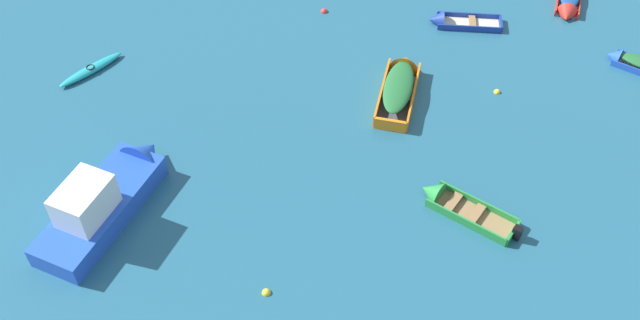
# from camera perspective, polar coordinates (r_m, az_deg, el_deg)

# --- Properties ---
(motor_launch_blue_foreground_center) EXTENTS (3.11, 6.68, 2.58)m
(motor_launch_blue_foreground_center) POSITION_cam_1_polar(r_m,az_deg,el_deg) (28.04, -16.24, -2.70)
(motor_launch_blue_foreground_center) COLOR blue
(motor_launch_blue_foreground_center) RESTS_ON ground_plane
(rowboat_red_outer_right) EXTENTS (1.38, 3.37, 1.02)m
(rowboat_red_outer_right) POSITION_cam_1_polar(r_m,az_deg,el_deg) (38.54, 18.73, 11.45)
(rowboat_red_outer_right) COLOR gray
(rowboat_red_outer_right) RESTS_ON ground_plane
(rowboat_orange_distant_center) EXTENTS (1.47, 4.49, 1.29)m
(rowboat_orange_distant_center) POSITION_cam_1_polar(r_m,az_deg,el_deg) (31.98, 6.25, 6.07)
(rowboat_orange_distant_center) COLOR #4C4C51
(rowboat_orange_distant_center) RESTS_ON ground_plane
(rowboat_green_midfield_right) EXTENTS (3.97, 2.45, 1.05)m
(rowboat_green_midfield_right) POSITION_cam_1_polar(r_m,az_deg,el_deg) (27.84, 10.10, -3.24)
(rowboat_green_midfield_right) COLOR #99754C
(rowboat_green_midfield_right) RESTS_ON ground_plane
(rowboat_deep_blue_center) EXTENTS (3.56, 1.48, 0.98)m
(rowboat_deep_blue_center) POSITION_cam_1_polar(r_m,az_deg,el_deg) (36.13, 9.98, 10.56)
(rowboat_deep_blue_center) COLOR beige
(rowboat_deep_blue_center) RESTS_ON ground_plane
(rowboat_blue_near_right) EXTENTS (3.11, 1.92, 0.88)m
(rowboat_blue_near_right) POSITION_cam_1_polar(r_m,az_deg,el_deg) (35.92, 23.14, 7.02)
(rowboat_blue_near_right) COLOR beige
(rowboat_blue_near_right) RESTS_ON ground_plane
(kayak_turquoise_outer_left) EXTENTS (2.11, 3.02, 0.31)m
(kayak_turquoise_outer_left) POSITION_cam_1_polar(r_m,az_deg,el_deg) (34.37, -17.36, 6.72)
(kayak_turquoise_outer_left) COLOR teal
(kayak_turquoise_outer_left) RESTS_ON ground_plane
(mooring_buoy_near_foreground) EXTENTS (0.29, 0.29, 0.29)m
(mooring_buoy_near_foreground) POSITION_cam_1_polar(r_m,az_deg,el_deg) (32.82, 13.57, 5.13)
(mooring_buoy_near_foreground) COLOR yellow
(mooring_buoy_near_foreground) RESTS_ON ground_plane
(mooring_buoy_between_boats_right) EXTENTS (0.34, 0.34, 0.34)m
(mooring_buoy_between_boats_right) POSITION_cam_1_polar(r_m,az_deg,el_deg) (36.46, 0.32, 11.44)
(mooring_buoy_between_boats_right) COLOR red
(mooring_buoy_between_boats_right) RESTS_ON ground_plane
(mooring_buoy_central) EXTENTS (0.31, 0.31, 0.31)m
(mooring_buoy_central) POSITION_cam_1_polar(r_m,az_deg,el_deg) (25.37, -4.19, -10.25)
(mooring_buoy_central) COLOR yellow
(mooring_buoy_central) RESTS_ON ground_plane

